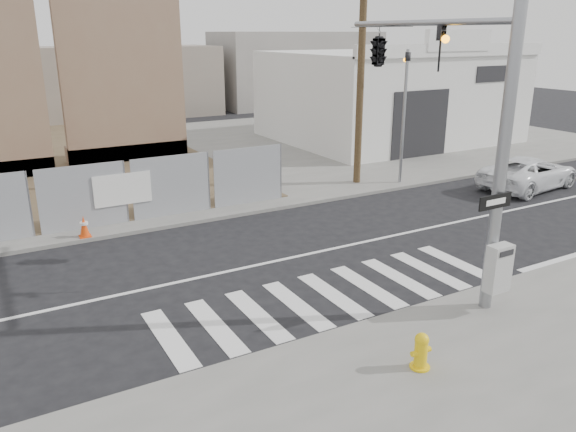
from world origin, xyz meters
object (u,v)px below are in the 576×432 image
fire_hydrant (421,351)px  auto_shop (388,95)px  signal_pole (415,82)px  traffic_cone_c (84,227)px  suv (529,173)px  traffic_cone_d (165,203)px

fire_hydrant → auto_shop: bearing=60.1°
signal_pole → traffic_cone_c: size_ratio=10.80×
suv → traffic_cone_d: 14.15m
signal_pole → suv: bearing=21.3°
signal_pole → traffic_cone_c: 10.27m
suv → traffic_cone_d: bearing=67.8°
traffic_cone_c → suv: bearing=-8.7°
suv → signal_pole: bearing=103.8°
auto_shop → traffic_cone_c: auto_shop is taller
signal_pole → suv: signal_pole is taller
auto_shop → traffic_cone_c: size_ratio=18.52×
traffic_cone_c → traffic_cone_d: (2.81, 1.08, 0.03)m
suv → fire_hydrant: bearing=113.9°
traffic_cone_c → fire_hydrant: bearing=-68.6°
fire_hydrant → suv: suv is taller
fire_hydrant → suv: 14.67m
auto_shop → suv: size_ratio=2.62×
suv → auto_shop: bearing=-17.0°
signal_pole → fire_hydrant: (-2.91, -3.88, -4.32)m
fire_hydrant → traffic_cone_d: (-1.16, 11.23, -0.00)m
auto_shop → traffic_cone_c: (-18.39, -8.75, -2.10)m
signal_pole → suv: (9.62, 3.74, -4.14)m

